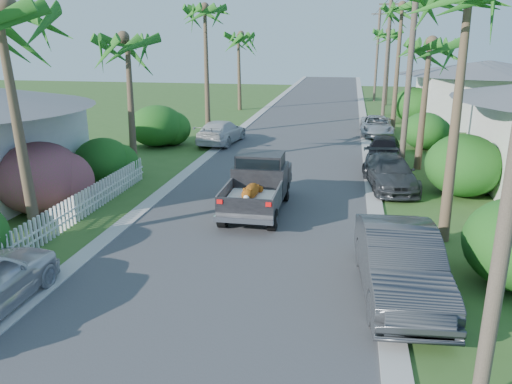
% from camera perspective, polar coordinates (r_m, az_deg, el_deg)
% --- Properties ---
extents(ground, '(120.00, 120.00, 0.00)m').
position_cam_1_polar(ground, '(11.94, -6.44, -13.98)').
color(ground, '#345720').
rests_on(ground, ground).
extents(road, '(8.00, 100.00, 0.02)m').
position_cam_1_polar(road, '(35.42, 5.33, 7.12)').
color(road, '#38383A').
rests_on(road, ground).
extents(curb_left, '(0.60, 100.00, 0.06)m').
position_cam_1_polar(curb_left, '(36.05, -1.54, 7.39)').
color(curb_left, '#A5A39E').
rests_on(curb_left, ground).
extents(curb_right, '(0.60, 100.00, 0.06)m').
position_cam_1_polar(curb_right, '(35.30, 12.34, 6.79)').
color(curb_right, '#A5A39E').
rests_on(curb_right, ground).
extents(pickup_truck, '(1.98, 5.12, 2.06)m').
position_cam_1_polar(pickup_truck, '(18.62, 0.36, 1.13)').
color(pickup_truck, black).
rests_on(pickup_truck, ground).
extents(parked_car_rn, '(2.20, 5.28, 1.70)m').
position_cam_1_polar(parked_car_rn, '(12.88, 16.14, -7.89)').
color(parked_car_rn, '#2E3034').
rests_on(parked_car_rn, ground).
extents(parked_car_rm, '(2.46, 4.77, 1.32)m').
position_cam_1_polar(parked_car_rm, '(22.03, 15.05, 2.13)').
color(parked_car_rm, '#303235').
rests_on(parked_car_rm, ground).
extents(parked_car_rf, '(2.04, 4.27, 1.41)m').
position_cam_1_polar(parked_car_rf, '(26.21, 14.42, 4.63)').
color(parked_car_rf, black).
rests_on(parked_car_rf, ground).
extents(parked_car_rd, '(2.08, 4.47, 1.24)m').
position_cam_1_polar(parked_car_rd, '(34.02, 13.61, 7.34)').
color(parked_car_rd, '#AAACB1').
rests_on(parked_car_rd, ground).
extents(parked_car_lf, '(2.40, 4.96, 1.39)m').
position_cam_1_polar(parked_car_lf, '(30.52, -3.99, 6.83)').
color(parked_car_lf, silver).
rests_on(parked_car_lf, ground).
extents(palm_l_a, '(4.40, 4.40, 8.20)m').
position_cam_1_polar(palm_l_a, '(15.81, -27.13, 18.22)').
color(palm_l_a, brown).
rests_on(palm_l_a, ground).
extents(palm_l_b, '(4.40, 4.40, 7.40)m').
position_cam_1_polar(palm_l_b, '(23.90, -14.66, 16.63)').
color(palm_l_b, brown).
rests_on(palm_l_b, ground).
extents(palm_l_c, '(4.40, 4.40, 9.20)m').
position_cam_1_polar(palm_l_c, '(33.07, -5.88, 20.14)').
color(palm_l_c, brown).
rests_on(palm_l_c, ground).
extents(palm_l_d, '(4.40, 4.40, 7.70)m').
position_cam_1_polar(palm_l_d, '(44.79, -1.99, 17.54)').
color(palm_l_d, brown).
rests_on(palm_l_d, ground).
extents(palm_r_b, '(4.40, 4.40, 7.20)m').
position_cam_1_polar(palm_r_b, '(24.98, 19.26, 15.80)').
color(palm_r_b, brown).
rests_on(palm_r_b, ground).
extents(palm_r_c, '(4.40, 4.40, 9.40)m').
position_cam_1_polar(palm_r_c, '(35.92, 16.39, 19.65)').
color(palm_r_c, brown).
rests_on(palm_r_c, ground).
extents(palm_r_d, '(4.40, 4.40, 8.00)m').
position_cam_1_polar(palm_r_d, '(49.86, 15.09, 17.29)').
color(palm_r_d, brown).
rests_on(palm_r_d, ground).
extents(shrub_l_b, '(3.00, 3.30, 2.60)m').
position_cam_1_polar(shrub_l_b, '(19.77, -23.48, 1.51)').
color(shrub_l_b, '#BB1A61').
rests_on(shrub_l_b, ground).
extents(shrub_l_c, '(2.40, 2.64, 2.00)m').
position_cam_1_polar(shrub_l_c, '(22.96, -17.13, 3.43)').
color(shrub_l_c, '#1D4D16').
rests_on(shrub_l_c, ground).
extents(shrub_l_d, '(3.20, 3.52, 2.40)m').
position_cam_1_polar(shrub_l_d, '(30.30, -11.28, 7.44)').
color(shrub_l_d, '#1D4D16').
rests_on(shrub_l_d, ground).
extents(shrub_r_b, '(3.00, 3.30, 2.50)m').
position_cam_1_polar(shrub_r_b, '(21.82, 22.61, 2.85)').
color(shrub_r_b, '#1D4D16').
rests_on(shrub_r_b, ground).
extents(shrub_r_c, '(2.60, 2.86, 2.10)m').
position_cam_1_polar(shrub_r_c, '(30.49, 18.73, 6.64)').
color(shrub_r_c, '#1D4D16').
rests_on(shrub_r_c, ground).
extents(shrub_r_d, '(3.20, 3.52, 2.60)m').
position_cam_1_polar(shrub_r_d, '(40.33, 17.62, 9.48)').
color(shrub_r_d, '#1D4D16').
rests_on(shrub_r_d, ground).
extents(picket_fence, '(0.10, 11.00, 1.00)m').
position_cam_1_polar(picket_fence, '(18.65, -19.41, -1.50)').
color(picket_fence, white).
rests_on(picket_fence, ground).
extents(house_right_far, '(9.00, 8.00, 4.60)m').
position_cam_1_polar(house_right_far, '(41.15, 24.74, 10.01)').
color(house_right_far, silver).
rests_on(house_right_far, ground).
extents(utility_pole_b, '(1.60, 0.26, 9.00)m').
position_cam_1_polar(utility_pole_b, '(22.93, 17.10, 12.55)').
color(utility_pole_b, brown).
rests_on(utility_pole_b, ground).
extents(utility_pole_c, '(1.60, 0.26, 9.00)m').
position_cam_1_polar(utility_pole_c, '(37.85, 14.72, 14.29)').
color(utility_pole_c, brown).
rests_on(utility_pole_c, ground).
extents(utility_pole_d, '(1.60, 0.26, 9.00)m').
position_cam_1_polar(utility_pole_d, '(52.82, 13.67, 15.03)').
color(utility_pole_d, brown).
rests_on(utility_pole_d, ground).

